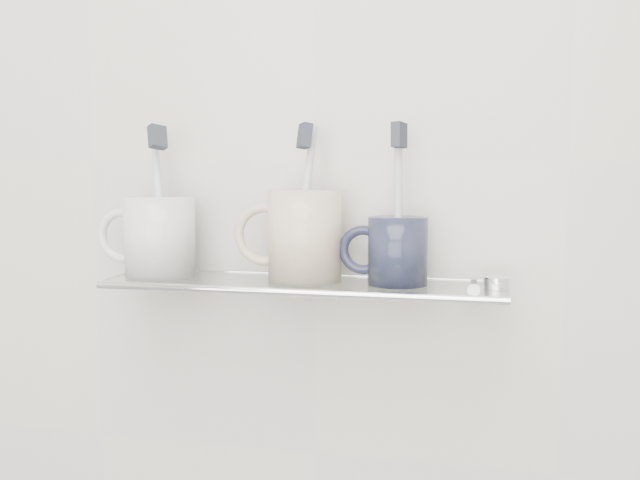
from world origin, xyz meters
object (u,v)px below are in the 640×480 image
(mug_center, at_px, (305,236))
(mug_right, at_px, (398,251))
(mug_left, at_px, (160,236))
(shelf_glass, at_px, (303,284))

(mug_center, distance_m, mug_right, 0.12)
(mug_left, distance_m, mug_center, 0.20)
(shelf_glass, xyz_separation_m, mug_center, (0.00, 0.00, 0.06))
(mug_left, relative_size, mug_right, 1.26)
(mug_center, xyz_separation_m, mug_right, (0.12, 0.00, -0.02))
(shelf_glass, height_order, mug_left, mug_left)
(mug_center, bearing_deg, mug_left, -163.94)
(mug_left, bearing_deg, mug_right, 23.28)
(mug_right, bearing_deg, mug_left, -170.43)
(mug_left, xyz_separation_m, mug_right, (0.31, 0.00, -0.01))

